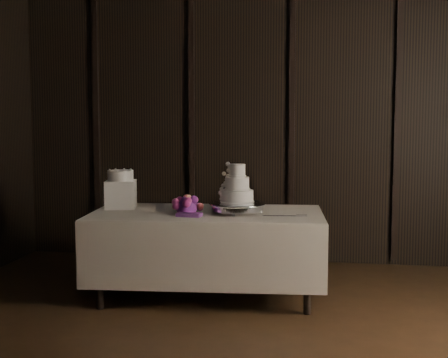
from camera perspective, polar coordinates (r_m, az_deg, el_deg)
room at (r=3.29m, az=2.89°, el=4.32°), size 6.08×7.08×3.08m
display_table at (r=5.45m, az=-1.57°, el=-6.62°), size 2.07×1.20×0.76m
cake_stand at (r=5.31m, az=1.21°, el=-2.68°), size 0.59×0.59×0.09m
wedding_cake at (r=5.27m, az=0.93°, el=-0.80°), size 0.32×0.28×0.33m
bouquet at (r=5.28m, az=-3.45°, el=-2.47°), size 0.35×0.44×0.20m
box_pedestal at (r=5.68m, az=-9.41°, el=-1.39°), size 0.31×0.31×0.25m
small_cake at (r=5.66m, az=-9.44°, el=0.33°), size 0.30×0.30×0.09m
cake_knife at (r=5.16m, az=5.07°, el=-3.38°), size 0.37×0.06×0.01m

